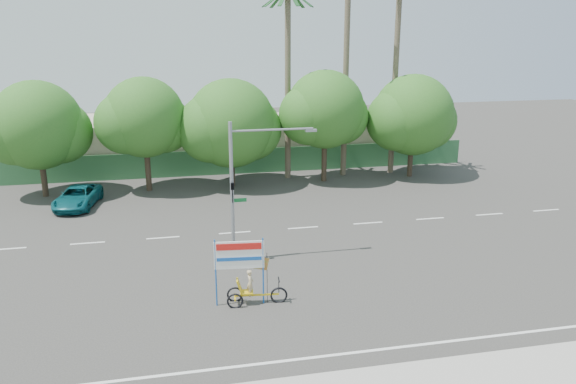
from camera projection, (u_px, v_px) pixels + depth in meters
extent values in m
plane|color=#33302D|center=(301.00, 291.00, 24.82)|extent=(120.00, 120.00, 0.00)
cube|color=#336B3D|center=(240.00, 161.00, 44.75)|extent=(38.00, 0.08, 2.00)
cube|color=#B7AD91|center=(114.00, 143.00, 46.73)|extent=(12.00, 8.00, 4.00)
cube|color=#B7AD91|center=(322.00, 138.00, 50.33)|extent=(14.00, 8.00, 3.60)
cylinder|color=#473828|center=(43.00, 171.00, 38.49)|extent=(0.40, 0.40, 3.52)
sphere|color=#205519|center=(37.00, 125.00, 37.60)|extent=(6.00, 6.00, 6.00)
sphere|color=#205519|center=(60.00, 132.00, 38.30)|extent=(4.32, 4.32, 4.32)
sphere|color=#205519|center=(15.00, 131.00, 37.19)|extent=(4.56, 4.56, 4.56)
cylinder|color=#473828|center=(148.00, 165.00, 39.84)|extent=(0.40, 0.40, 3.74)
sphere|color=#205519|center=(144.00, 117.00, 38.89)|extent=(5.60, 5.60, 5.60)
sphere|color=#205519|center=(163.00, 125.00, 39.59)|extent=(4.03, 4.03, 4.03)
sphere|color=#205519|center=(126.00, 123.00, 38.50)|extent=(4.26, 4.26, 4.26)
cylinder|color=#473828|center=(232.00, 164.00, 41.08)|extent=(0.40, 0.40, 3.30)
sphere|color=#205519|center=(231.00, 123.00, 40.24)|extent=(6.40, 6.40, 6.40)
sphere|color=#205519|center=(250.00, 129.00, 40.96)|extent=(4.61, 4.61, 4.61)
sphere|color=#205519|center=(211.00, 129.00, 39.81)|extent=(4.86, 4.86, 4.86)
cylinder|color=#473828|center=(324.00, 156.00, 42.38)|extent=(0.40, 0.40, 3.87)
sphere|color=#205519|center=(325.00, 109.00, 41.40)|extent=(5.80, 5.80, 5.80)
sphere|color=#205519|center=(341.00, 117.00, 42.11)|extent=(4.18, 4.18, 4.18)
sphere|color=#205519|center=(309.00, 115.00, 41.00)|extent=(4.41, 4.41, 4.41)
cylinder|color=#473828|center=(411.00, 155.00, 43.82)|extent=(0.40, 0.40, 3.43)
sphere|color=#205519|center=(413.00, 115.00, 42.95)|extent=(6.20, 6.20, 6.20)
sphere|color=#205519|center=(428.00, 121.00, 43.66)|extent=(4.46, 4.46, 4.46)
sphere|color=#205519|center=(397.00, 120.00, 42.53)|extent=(4.71, 4.71, 4.71)
cylinder|color=#70604C|center=(346.00, 66.00, 42.35)|extent=(0.44, 0.44, 17.00)
cylinder|color=#70604C|center=(395.00, 78.00, 43.42)|extent=(0.44, 0.44, 15.00)
cylinder|color=#70604C|center=(288.00, 87.00, 41.88)|extent=(0.44, 0.44, 14.00)
cylinder|color=gray|center=(234.00, 260.00, 28.07)|extent=(1.10, 1.10, 0.10)
cylinder|color=gray|center=(232.00, 194.00, 27.11)|extent=(0.18, 0.18, 7.00)
cylinder|color=gray|center=(272.00, 130.00, 26.65)|extent=(4.00, 0.10, 0.10)
cube|color=gray|center=(311.00, 130.00, 27.06)|extent=(0.55, 0.20, 0.12)
imported|color=black|center=(233.00, 193.00, 26.88)|extent=(0.16, 0.20, 1.00)
cube|color=#14662D|center=(239.00, 200.00, 27.28)|extent=(0.70, 0.04, 0.18)
torus|color=black|center=(279.00, 295.00, 23.71)|extent=(0.74, 0.16, 0.74)
torus|color=black|center=(235.00, 295.00, 23.83)|extent=(0.69, 0.15, 0.69)
torus|color=black|center=(235.00, 301.00, 23.25)|extent=(0.69, 0.15, 0.69)
cube|color=gold|center=(257.00, 295.00, 23.60)|extent=(1.85, 0.26, 0.07)
cube|color=gold|center=(235.00, 297.00, 23.53)|extent=(0.13, 0.66, 0.05)
cube|color=gold|center=(247.00, 292.00, 23.52)|extent=(0.59, 0.51, 0.07)
cube|color=gold|center=(239.00, 286.00, 23.40)|extent=(0.29, 0.48, 0.59)
cylinder|color=black|center=(279.00, 286.00, 23.59)|extent=(0.04, 0.04, 0.60)
cube|color=black|center=(279.00, 279.00, 23.51)|extent=(0.09, 0.49, 0.04)
imported|color=#CCB284|center=(250.00, 283.00, 23.42)|extent=(0.32, 0.46, 1.18)
cylinder|color=#1755B3|center=(216.00, 273.00, 23.14)|extent=(0.07, 0.07, 2.94)
cylinder|color=#1755B3|center=(263.00, 271.00, 23.33)|extent=(0.07, 0.07, 2.94)
cube|color=white|center=(239.00, 255.00, 23.02)|extent=(2.06, 0.27, 1.20)
cube|color=red|center=(239.00, 247.00, 22.88)|extent=(1.84, 0.21, 0.28)
cube|color=#1755B3|center=(239.00, 259.00, 23.03)|extent=(1.84, 0.21, 0.15)
cylinder|color=black|center=(267.00, 278.00, 23.44)|extent=(0.02, 0.02, 2.29)
cube|color=red|center=(258.00, 263.00, 23.20)|extent=(0.96, 0.12, 0.71)
imported|color=#0D565F|center=(78.00, 197.00, 36.45)|extent=(2.96, 5.09, 1.33)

